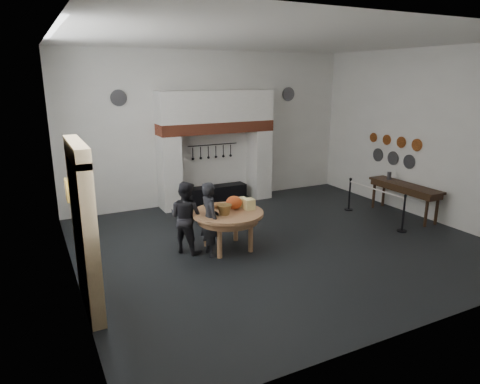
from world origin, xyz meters
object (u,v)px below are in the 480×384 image
visitor_far (186,217)px  barrier_post_near (404,214)px  visitor_near (210,219)px  barrier_post_far (350,195)px  work_table (228,213)px  side_table (405,185)px  iron_range (216,194)px

visitor_far → barrier_post_near: 5.40m
visitor_near → visitor_far: visitor_near is taller
barrier_post_near → barrier_post_far: 2.00m
work_table → side_table: side_table is taller
visitor_far → side_table: size_ratio=0.73×
visitor_far → barrier_post_near: size_ratio=1.77×
visitor_far → barrier_post_near: (5.25, -1.24, -0.35)m
work_table → barrier_post_far: barrier_post_far is taller
iron_range → visitor_near: visitor_near is taller
visitor_near → side_table: visitor_near is taller
iron_range → side_table: size_ratio=0.86×
visitor_near → barrier_post_near: bearing=-98.3°
iron_range → visitor_near: (-1.74, -3.66, 0.56)m
work_table → visitor_far: (-0.88, 0.29, -0.04)m
barrier_post_near → iron_range: bearing=124.6°
visitor_near → visitor_far: size_ratio=1.02×
work_table → iron_range: bearing=70.5°
work_table → visitor_far: 0.92m
iron_range → side_table: (4.10, -3.58, 0.62)m
iron_range → visitor_far: bearing=-123.2°
side_table → visitor_near: bearing=-179.2°
visitor_far → visitor_near: bearing=-170.7°
iron_range → barrier_post_far: 4.00m
visitor_near → side_table: bearing=-87.6°
barrier_post_near → visitor_far: bearing=166.7°
side_table → barrier_post_near: (-0.99, -0.92, -0.42)m
work_table → side_table: (5.36, -0.03, 0.03)m
side_table → iron_range: bearing=138.9°
iron_range → visitor_far: (-2.14, -3.26, 0.55)m
work_table → barrier_post_near: 4.49m
barrier_post_near → barrier_post_far: same height
visitor_near → visitor_far: 0.57m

